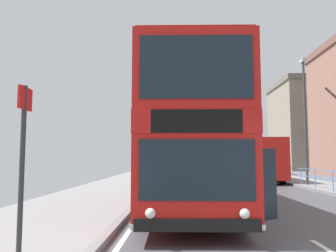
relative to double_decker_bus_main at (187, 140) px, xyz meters
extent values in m
cube|color=silver|center=(2.50, -0.43, -2.31)|extent=(0.12, 2.00, 0.00)
cube|color=silver|center=(2.50, 4.37, -2.31)|extent=(0.12, 2.00, 0.00)
cube|color=silver|center=(2.50, 9.17, -2.31)|extent=(0.12, 2.00, 0.00)
cube|color=silver|center=(2.50, 13.97, -2.31)|extent=(0.12, 2.00, 0.00)
cube|color=silver|center=(2.50, 18.77, -2.31)|extent=(0.12, 2.00, 0.00)
cube|color=silver|center=(2.50, 23.57, -2.31)|extent=(0.12, 2.00, 0.00)
cube|color=silver|center=(2.50, 28.37, -2.31)|extent=(0.12, 2.00, 0.00)
cube|color=silver|center=(2.50, 33.17, -2.31)|extent=(0.12, 2.00, 0.00)
cube|color=silver|center=(2.50, 37.97, -2.31)|extent=(0.12, 2.00, 0.00)
cube|color=silver|center=(2.50, 42.77, -2.31)|extent=(0.12, 2.00, 0.00)
cube|color=red|center=(0.00, 0.02, -1.04)|extent=(2.67, 10.18, 1.83)
cube|color=red|center=(0.00, 0.02, 0.11)|extent=(2.68, 10.23, 0.48)
cube|color=red|center=(0.00, 0.02, 1.19)|extent=(2.67, 10.18, 1.67)
cube|color=#A91511|center=(0.00, 0.02, 2.06)|extent=(2.59, 9.87, 0.08)
cube|color=#19232D|center=(0.07, -5.07, -0.82)|extent=(2.23, 0.06, 1.17)
cube|color=black|center=(0.07, -5.07, 0.11)|extent=(1.77, 0.05, 0.46)
cube|color=#19232D|center=(0.07, -5.07, 1.19)|extent=(2.23, 0.06, 1.27)
cube|color=black|center=(0.07, -5.08, -1.86)|extent=(2.41, 0.11, 0.24)
cube|color=white|center=(0.00, 0.02, -1.90)|extent=(2.69, 10.23, 0.10)
cube|color=#19232D|center=(1.27, 0.29, -0.79)|extent=(0.13, 7.91, 0.95)
cube|color=#19232D|center=(1.27, 0.03, 1.27)|extent=(0.14, 9.13, 1.00)
cube|color=#19232D|center=(-1.28, 0.25, -0.79)|extent=(0.13, 7.91, 0.95)
cube|color=#19232D|center=(-1.28, 0.00, 1.27)|extent=(0.14, 9.13, 1.00)
sphere|color=white|center=(0.95, -5.07, -1.64)|extent=(0.20, 0.20, 0.20)
sphere|color=white|center=(-0.82, -5.10, -1.64)|extent=(0.20, 0.20, 0.20)
cube|color=#19232D|center=(1.60, -3.98, -1.17)|extent=(0.67, 0.50, 1.58)
cube|color=black|center=(1.25, -3.69, -1.17)|extent=(0.11, 0.90, 1.58)
cylinder|color=black|center=(1.25, -2.84, -1.79)|extent=(0.31, 1.04, 1.04)
cylinder|color=black|center=(-1.18, -2.87, -1.79)|extent=(0.31, 1.04, 1.04)
cylinder|color=black|center=(1.17, 3.20, -1.79)|extent=(0.31, 1.04, 1.04)
cylinder|color=black|center=(-1.26, 3.17, -1.79)|extent=(0.31, 1.04, 1.04)
cube|color=red|center=(5.51, 14.34, -0.64)|extent=(2.68, 9.49, 2.69)
cube|color=#19232D|center=(4.30, 14.37, -0.27)|extent=(0.25, 8.01, 1.29)
cube|color=#19232D|center=(6.73, 14.30, -0.27)|extent=(0.25, 8.01, 1.29)
cube|color=#19232D|center=(5.65, 19.06, -0.37)|extent=(2.07, 0.09, 1.62)
cylinder|color=black|center=(4.44, 17.08, -1.83)|extent=(0.31, 0.97, 0.96)
cylinder|color=black|center=(6.74, 17.02, -1.83)|extent=(0.31, 0.97, 0.96)
cylinder|color=black|center=(4.27, 11.46, -1.83)|extent=(0.31, 0.97, 0.96)
cylinder|color=black|center=(6.58, 11.39, -1.83)|extent=(0.31, 0.97, 0.96)
cylinder|color=#598CC6|center=(6.95, 4.74, -1.67)|extent=(0.05, 0.05, 1.00)
cylinder|color=#598CC6|center=(6.95, 6.86, -1.67)|extent=(0.05, 0.05, 1.00)
cylinder|color=#598CC6|center=(6.95, 8.98, -1.67)|extent=(0.05, 0.05, 1.00)
cylinder|color=#598CC6|center=(6.95, 11.10, -1.67)|extent=(0.05, 0.05, 1.00)
cylinder|color=#598CC6|center=(6.95, 13.22, -1.67)|extent=(0.05, 0.05, 1.00)
cylinder|color=#598CC6|center=(6.95, 15.34, -1.67)|extent=(0.05, 0.05, 1.00)
cylinder|color=#598CC6|center=(6.95, 17.46, -1.67)|extent=(0.05, 0.05, 1.00)
cylinder|color=#598CC6|center=(6.95, 19.58, -1.67)|extent=(0.05, 0.05, 1.00)
cylinder|color=#598CC6|center=(6.95, 4.74, -1.22)|extent=(0.04, 29.69, 0.04)
cylinder|color=#598CC6|center=(6.95, 4.74, -1.62)|extent=(0.04, 29.69, 0.04)
cylinder|color=#2D2D33|center=(-2.71, -6.42, -0.82)|extent=(0.08, 0.08, 2.71)
cube|color=red|center=(-2.71, -6.40, 0.34)|extent=(0.04, 0.44, 0.36)
cylinder|color=#38383D|center=(7.45, 9.28, 1.55)|extent=(0.14, 0.14, 7.44)
cube|color=#B2B2AD|center=(7.45, 9.28, 5.39)|extent=(0.28, 0.60, 0.20)
cylinder|color=#423328|center=(7.71, 31.24, 0.24)|extent=(0.37, 0.37, 4.82)
cylinder|color=#423328|center=(7.12, 31.05, 2.71)|extent=(1.25, 0.44, 1.27)
cylinder|color=#423328|center=(8.29, 30.95, 1.79)|extent=(1.27, 0.69, 2.06)
cylinder|color=#423328|center=(8.14, 31.39, 2.58)|extent=(0.94, 0.41, 1.23)
cylinder|color=#423328|center=(8.52, 31.45, 2.56)|extent=(1.71, 0.54, 1.68)
cylinder|color=#423328|center=(8.29, 31.40, 2.16)|extent=(1.26, 0.45, 2.03)
cylinder|color=#423328|center=(8.40, 31.12, 1.28)|extent=(1.44, 0.35, 0.83)
cylinder|color=#423328|center=(7.73, 30.65, 1.92)|extent=(0.13, 1.26, 1.60)
cube|color=gray|center=(19.22, 38.85, 3.75)|extent=(9.73, 11.34, 12.12)
cube|color=#6D6357|center=(19.22, 38.85, 10.16)|extent=(10.12, 11.79, 0.70)
camera|label=1|loc=(-0.29, -11.68, -0.60)|focal=36.73mm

